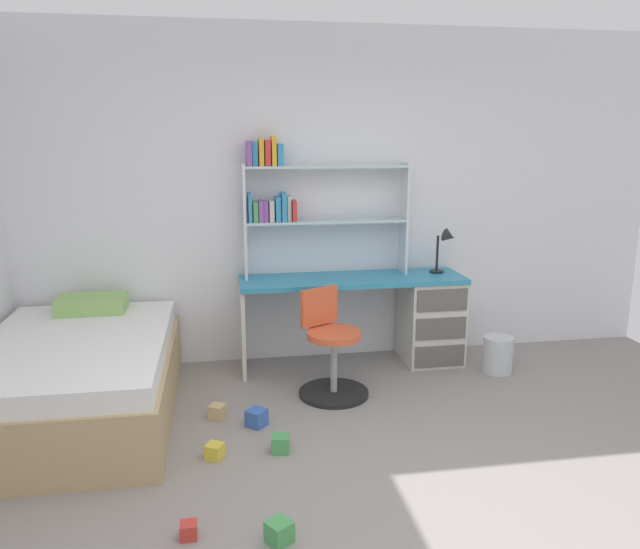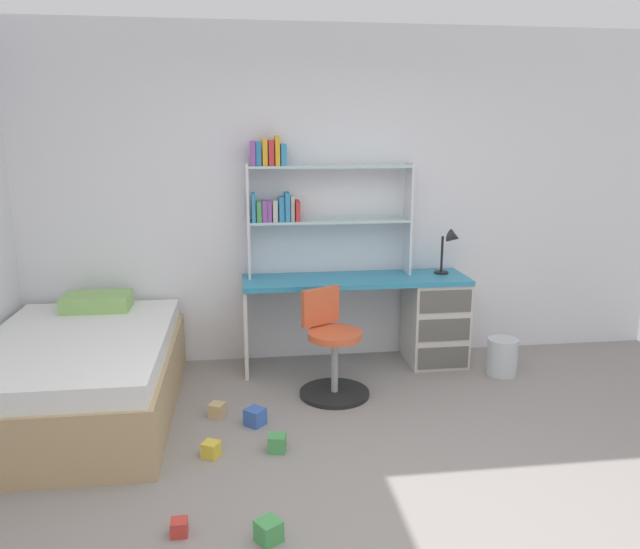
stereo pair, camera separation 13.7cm
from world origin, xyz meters
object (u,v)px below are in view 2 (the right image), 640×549
at_px(toy_block_blue_1, 255,417).
at_px(toy_block_yellow_4, 211,449).
at_px(bookshelf_hutch, 303,195).
at_px(toy_block_green_5, 269,531).
at_px(toy_block_green_2, 277,443).
at_px(waste_bin, 502,357).
at_px(toy_block_red_3, 179,527).
at_px(desk_lamp, 451,244).
at_px(desk, 413,314).
at_px(swivel_chair, 332,355).
at_px(toy_block_natural_0, 217,410).
at_px(bed_platform, 79,376).

bearing_deg(toy_block_blue_1, toy_block_yellow_4, -126.01).
height_order(bookshelf_hutch, toy_block_green_5, bookshelf_hutch).
relative_size(toy_block_green_2, toy_block_green_5, 0.97).
xyz_separation_m(bookshelf_hutch, waste_bin, (1.55, -0.48, -1.27)).
bearing_deg(toy_block_red_3, bookshelf_hutch, 69.18).
bearing_deg(desk_lamp, toy_block_green_2, -138.29).
distance_m(desk, toy_block_green_5, 2.58).
xyz_separation_m(waste_bin, toy_block_red_3, (-2.40, -1.73, -0.11)).
relative_size(waste_bin, toy_block_red_3, 3.73).
relative_size(swivel_chair, toy_block_natural_0, 8.15).
bearing_deg(toy_block_green_5, toy_block_blue_1, 91.55).
height_order(waste_bin, toy_block_yellow_4, waste_bin).
xyz_separation_m(toy_block_natural_0, toy_block_green_5, (0.29, -1.36, 0.01)).
relative_size(toy_block_blue_1, toy_block_red_3, 1.44).
height_order(waste_bin, toy_block_natural_0, waste_bin).
relative_size(toy_block_blue_1, toy_block_green_2, 1.10).
xyz_separation_m(swivel_chair, waste_bin, (1.42, 0.20, -0.16)).
relative_size(waste_bin, toy_block_natural_0, 3.08).
xyz_separation_m(bed_platform, waste_bin, (3.19, 0.31, -0.13)).
bearing_deg(waste_bin, toy_block_blue_1, -162.48).
xyz_separation_m(toy_block_blue_1, toy_block_red_3, (-0.39, -1.10, -0.02)).
distance_m(bookshelf_hutch, toy_block_blue_1, 1.82).
xyz_separation_m(bookshelf_hutch, toy_block_red_3, (-0.84, -2.22, -1.38)).
xyz_separation_m(toy_block_blue_1, toy_block_green_5, (0.03, -1.20, -0.00)).
bearing_deg(toy_block_blue_1, toy_block_natural_0, 148.67).
bearing_deg(toy_block_green_2, waste_bin, 27.89).
height_order(desk, toy_block_green_5, desk).
relative_size(desk, toy_block_yellow_4, 19.80).
xyz_separation_m(bookshelf_hutch, swivel_chair, (0.14, -0.69, -1.11)).
bearing_deg(toy_block_green_5, swivel_chair, 71.32).
bearing_deg(toy_block_natural_0, bookshelf_hutch, 53.67).
bearing_deg(toy_block_green_2, toy_block_natural_0, 126.32).
bearing_deg(desk, toy_block_yellow_4, -140.16).
relative_size(desk, toy_block_red_3, 23.12).
xyz_separation_m(toy_block_natural_0, toy_block_yellow_4, (-0.02, -0.53, -0.00)).
height_order(toy_block_natural_0, toy_block_yellow_4, toy_block_natural_0).
distance_m(desk_lamp, toy_block_green_2, 2.28).
relative_size(bookshelf_hutch, waste_bin, 4.52).
xyz_separation_m(desk_lamp, toy_block_green_2, (-1.54, -1.37, -0.96)).
xyz_separation_m(toy_block_blue_1, toy_block_yellow_4, (-0.27, -0.38, -0.01)).
distance_m(bed_platform, toy_block_green_2, 1.49).
distance_m(toy_block_green_2, toy_block_green_5, 0.85).
height_order(bookshelf_hutch, desk_lamp, bookshelf_hutch).
xyz_separation_m(bookshelf_hutch, toy_block_green_2, (-0.32, -1.48, -1.37)).
height_order(toy_block_natural_0, toy_block_red_3, toy_block_natural_0).
bearing_deg(waste_bin, desk_lamp, 131.81).
xyz_separation_m(desk_lamp, toy_block_red_3, (-2.06, -2.11, -0.97)).
bearing_deg(desk, bookshelf_hutch, 171.51).
bearing_deg(bookshelf_hutch, toy_block_green_2, -102.39).
relative_size(toy_block_green_2, toy_block_yellow_4, 1.12).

